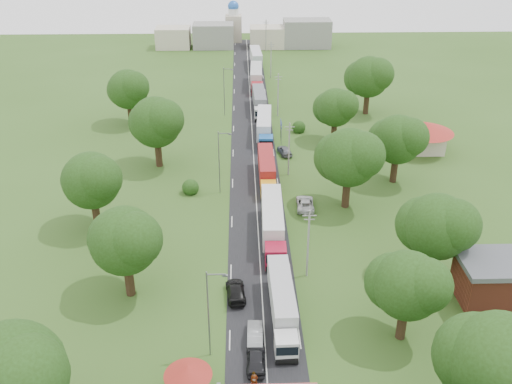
{
  "coord_description": "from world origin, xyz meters",
  "views": [
    {
      "loc": [
        -2.17,
        -62.91,
        40.5
      ],
      "look_at": [
        -0.13,
        9.19,
        3.0
      ],
      "focal_mm": 40.0,
      "sensor_mm": 36.0,
      "label": 1
    }
  ],
  "objects_px": {
    "guard_booth": "(188,377)",
    "car_lane_mid": "(255,334)",
    "pedestrian_near": "(254,381)",
    "car_lane_front": "(256,359)",
    "truck_0": "(282,303)",
    "info_sign": "(281,127)"
  },
  "relations": [
    {
      "from": "guard_booth",
      "to": "pedestrian_near",
      "type": "distance_m",
      "value": 6.08
    },
    {
      "from": "truck_0",
      "to": "pedestrian_near",
      "type": "height_order",
      "value": "truck_0"
    },
    {
      "from": "car_lane_mid",
      "to": "pedestrian_near",
      "type": "distance_m",
      "value": 6.51
    },
    {
      "from": "info_sign",
      "to": "truck_0",
      "type": "bearing_deg",
      "value": -93.69
    },
    {
      "from": "car_lane_front",
      "to": "pedestrian_near",
      "type": "bearing_deg",
      "value": 86.47
    },
    {
      "from": "truck_0",
      "to": "car_lane_mid",
      "type": "distance_m",
      "value": 4.67
    },
    {
      "from": "car_lane_mid",
      "to": "pedestrian_near",
      "type": "relative_size",
      "value": 2.29
    },
    {
      "from": "info_sign",
      "to": "pedestrian_near",
      "type": "height_order",
      "value": "info_sign"
    },
    {
      "from": "info_sign",
      "to": "car_lane_front",
      "type": "xyz_separation_m",
      "value": [
        -6.2,
        -56.51,
        -2.2
      ]
    },
    {
      "from": "truck_0",
      "to": "car_lane_front",
      "type": "xyz_separation_m",
      "value": [
        -3.0,
        -6.85,
        -1.22
      ]
    },
    {
      "from": "info_sign",
      "to": "truck_0",
      "type": "xyz_separation_m",
      "value": [
        -3.2,
        -49.66,
        -0.98
      ]
    },
    {
      "from": "car_lane_front",
      "to": "pedestrian_near",
      "type": "relative_size",
      "value": 2.41
    },
    {
      "from": "guard_booth",
      "to": "car_lane_front",
      "type": "distance_m",
      "value": 7.24
    },
    {
      "from": "truck_0",
      "to": "pedestrian_near",
      "type": "distance_m",
      "value": 10.42
    },
    {
      "from": "info_sign",
      "to": "truck_0",
      "type": "height_order",
      "value": "info_sign"
    },
    {
      "from": "guard_booth",
      "to": "car_lane_mid",
      "type": "relative_size",
      "value": 0.99
    },
    {
      "from": "car_lane_mid",
      "to": "pedestrian_near",
      "type": "height_order",
      "value": "pedestrian_near"
    },
    {
      "from": "car_lane_front",
      "to": "car_lane_mid",
      "type": "bearing_deg",
      "value": -88.68
    },
    {
      "from": "guard_booth",
      "to": "info_sign",
      "type": "bearing_deg",
      "value": 78.32
    },
    {
      "from": "truck_0",
      "to": "car_lane_front",
      "type": "height_order",
      "value": "truck_0"
    },
    {
      "from": "car_lane_mid",
      "to": "pedestrian_near",
      "type": "bearing_deg",
      "value": 89.27
    },
    {
      "from": "guard_booth",
      "to": "info_sign",
      "type": "height_order",
      "value": "info_sign"
    }
  ]
}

